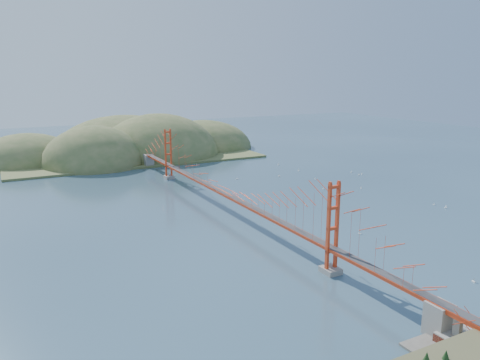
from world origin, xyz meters
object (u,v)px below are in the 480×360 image
bridge (224,173)px  sailboat_0 (338,196)px  sailboat_1 (323,189)px  fort (457,337)px  sailboat_2 (446,207)px

bridge → sailboat_0: bearing=-3.9°
bridge → sailboat_0: (24.57, -1.68, -6.86)m
bridge → sailboat_1: 27.07m
fort → sailboat_0: 52.24m
sailboat_1 → fort: bearing=-115.7°
bridge → sailboat_0: size_ratio=143.16×
sailboat_2 → sailboat_1: 24.58m
fort → sailboat_2: size_ratio=5.87×
sailboat_0 → sailboat_1: (1.19, 6.36, -0.01)m
bridge → fort: size_ratio=25.51×
bridge → fort: 48.40m
sailboat_2 → sailboat_1: (-11.12, 21.92, -0.00)m
sailboat_2 → sailboat_0: sailboat_0 is taller
sailboat_0 → sailboat_2: bearing=-51.6°
sailboat_2 → sailboat_0: size_ratio=0.96×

